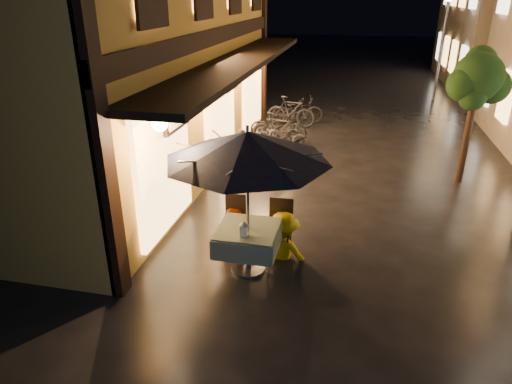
% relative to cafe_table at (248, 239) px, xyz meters
% --- Properties ---
extents(ground, '(90.00, 90.00, 0.00)m').
position_rel_cafe_table_xyz_m(ground, '(1.71, 0.35, -0.59)').
color(ground, black).
rests_on(ground, ground).
extents(west_building, '(5.90, 11.40, 7.40)m').
position_rel_cafe_table_xyz_m(west_building, '(-4.01, 4.35, 3.12)').
color(west_building, gold).
rests_on(west_building, ground).
extents(street_tree, '(1.43, 1.20, 3.15)m').
position_rel_cafe_table_xyz_m(street_tree, '(4.12, 4.86, 1.83)').
color(street_tree, black).
rests_on(street_tree, ground).
extents(streetlamp_far, '(0.36, 0.36, 4.23)m').
position_rel_cafe_table_xyz_m(streetlamp_far, '(4.71, 14.35, 2.33)').
color(streetlamp_far, '#59595E').
rests_on(streetlamp_far, ground).
extents(cafe_table, '(0.99, 0.99, 0.78)m').
position_rel_cafe_table_xyz_m(cafe_table, '(0.00, 0.00, 0.00)').
color(cafe_table, '#59595E').
rests_on(cafe_table, ground).
extents(patio_umbrella, '(2.55, 2.55, 2.46)m').
position_rel_cafe_table_xyz_m(patio_umbrella, '(0.00, 0.00, 1.56)').
color(patio_umbrella, '#59595E').
rests_on(patio_umbrella, ground).
extents(cafe_chair_left, '(0.42, 0.42, 0.97)m').
position_rel_cafe_table_xyz_m(cafe_chair_left, '(-0.40, 0.74, -0.05)').
color(cafe_chair_left, black).
rests_on(cafe_chair_left, ground).
extents(cafe_chair_right, '(0.42, 0.42, 0.97)m').
position_rel_cafe_table_xyz_m(cafe_chair_right, '(0.40, 0.74, -0.05)').
color(cafe_chair_right, black).
rests_on(cafe_chair_right, ground).
extents(table_lantern, '(0.16, 0.16, 0.25)m').
position_rel_cafe_table_xyz_m(table_lantern, '(0.00, -0.25, 0.33)').
color(table_lantern, white).
rests_on(table_lantern, cafe_table).
extents(person_orange, '(0.88, 0.76, 1.55)m').
position_rel_cafe_table_xyz_m(person_orange, '(-0.44, 0.58, 0.19)').
color(person_orange, '#C03200').
rests_on(person_orange, ground).
extents(person_yellow, '(1.06, 0.67, 1.58)m').
position_rel_cafe_table_xyz_m(person_yellow, '(0.48, 0.58, 0.20)').
color(person_yellow, '#E5B500').
rests_on(person_yellow, ground).
extents(bicycle_0, '(1.83, 0.87, 0.92)m').
position_rel_cafe_table_xyz_m(bicycle_0, '(-0.69, 4.33, -0.13)').
color(bicycle_0, black).
rests_on(bicycle_0, ground).
extents(bicycle_1, '(1.88, 1.08, 1.09)m').
position_rel_cafe_table_xyz_m(bicycle_1, '(-0.91, 4.51, -0.04)').
color(bicycle_1, black).
rests_on(bicycle_1, ground).
extents(bicycle_2, '(1.68, 0.64, 0.87)m').
position_rel_cafe_table_xyz_m(bicycle_2, '(-0.47, 6.17, -0.15)').
color(bicycle_2, black).
rests_on(bicycle_2, ground).
extents(bicycle_3, '(1.78, 0.98, 1.03)m').
position_rel_cafe_table_xyz_m(bicycle_3, '(-0.63, 6.48, -0.07)').
color(bicycle_3, black).
rests_on(bicycle_3, ground).
extents(bicycle_4, '(1.77, 0.62, 0.93)m').
position_rel_cafe_table_xyz_m(bicycle_4, '(-0.75, 7.18, -0.12)').
color(bicycle_4, black).
rests_on(bicycle_4, ground).
extents(bicycle_5, '(1.75, 0.79, 1.02)m').
position_rel_cafe_table_xyz_m(bicycle_5, '(-0.62, 8.89, -0.08)').
color(bicycle_5, black).
rests_on(bicycle_5, ground).
extents(bicycle_6, '(1.87, 1.02, 0.93)m').
position_rel_cafe_table_xyz_m(bicycle_6, '(-0.47, 9.33, -0.12)').
color(bicycle_6, black).
rests_on(bicycle_6, ground).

